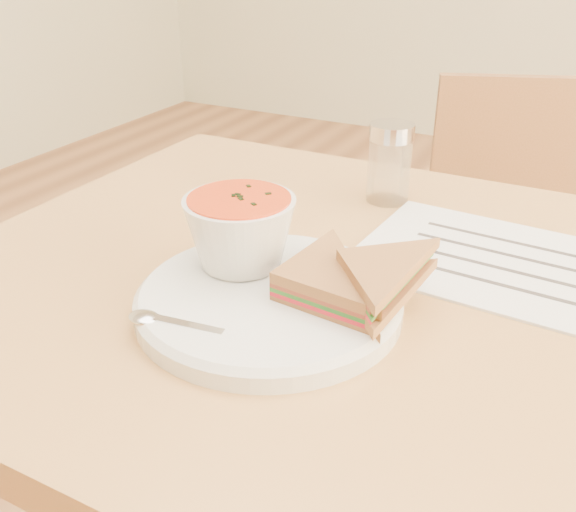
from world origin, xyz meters
The scene contains 8 objects.
chair_far centered at (0.07, 0.57, 0.41)m, with size 0.37×0.37×0.83m, color brown, non-canonical shape.
plate centered at (-0.11, -0.09, 0.76)m, with size 0.25×0.25×0.02m, color silver, non-canonical shape.
soup_bowl centered at (-0.16, -0.06, 0.80)m, with size 0.11×0.11×0.08m, color silver, non-canonical shape.
sandwich_half_a centered at (-0.10, -0.11, 0.78)m, with size 0.11×0.11×0.03m, color olive, non-canonical shape.
sandwich_half_b centered at (-0.06, -0.06, 0.79)m, with size 0.10×0.10×0.03m, color olive, non-canonical shape.
spoon centered at (-0.14, -0.18, 0.77)m, with size 0.15×0.03×0.01m, color silver, non-canonical shape.
paper_menu centered at (0.06, 0.10, 0.75)m, with size 0.29×0.21×0.00m, color white, non-canonical shape.
condiment_shaker centered at (-0.10, 0.21, 0.80)m, with size 0.06×0.06×0.10m, color silver, non-canonical shape.
Camera 1 is at (0.14, -0.54, 1.08)m, focal length 40.00 mm.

